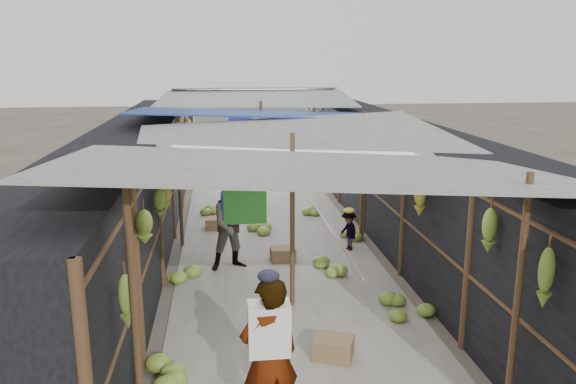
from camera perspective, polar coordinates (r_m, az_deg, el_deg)
name	(u,v)px	position (r m, az deg, el deg)	size (l,w,h in m)	color
aisle_slab	(271,234)	(11.81, -1.75, -4.32)	(3.60, 16.00, 0.02)	#9E998E
stall_left	(136,185)	(11.60, -15.19, 0.71)	(1.40, 15.00, 2.30)	black
stall_right	(398,178)	(12.06, 11.10, 1.40)	(1.40, 15.00, 2.30)	black
crate_near	(283,255)	(10.27, -0.53, -6.37)	(0.44, 0.35, 0.26)	#956B4C
crate_mid	(333,348)	(7.18, 4.64, -15.55)	(0.46, 0.37, 0.28)	#956B4C
crate_back	(215,224)	(12.21, -7.42, -3.24)	(0.41, 0.34, 0.26)	#956B4C
black_basin	(282,180)	(16.59, -0.58, 1.19)	(0.62, 0.62, 0.19)	black
vendor_elderly	(269,356)	(5.63, -1.91, -16.36)	(0.60, 0.39, 1.63)	white
shopper_blue	(233,224)	(9.77, -5.61, -3.23)	(0.80, 0.62, 1.64)	#1F519C
vendor_seated	(349,231)	(10.81, 6.17, -3.96)	(0.51, 0.29, 0.79)	#4F4B45
market_canopy	(270,118)	(11.66, -1.86, 7.50)	(5.62, 15.20, 2.77)	brown
hanging_bananas	(269,159)	(11.22, -1.94, 3.42)	(3.95, 13.93, 0.88)	olive
floor_bananas	(282,241)	(11.00, -0.64, -4.95)	(4.02, 10.87, 0.36)	olive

